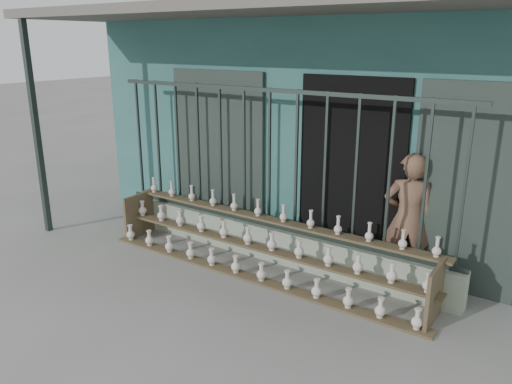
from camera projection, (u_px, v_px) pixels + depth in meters
The scene contains 6 objects.
ground at pixel (207, 297), 5.68m from camera, with size 60.00×60.00×0.00m, color slate.
workshop_building at pixel (362, 112), 8.54m from camera, with size 7.40×6.60×3.21m.
parapet_wall at pixel (269, 242), 6.64m from camera, with size 5.00×0.20×0.45m, color #99A991.
security_fence at pixel (269, 160), 6.31m from camera, with size 5.00×0.04×1.80m.
shelf_rack at pixel (259, 245), 6.20m from camera, with size 4.50×0.68×0.85m.
elderly_woman at pixel (408, 219), 5.85m from camera, with size 0.58×0.38×1.59m, color brown.
Camera 1 is at (3.33, -3.88, 2.80)m, focal length 35.00 mm.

